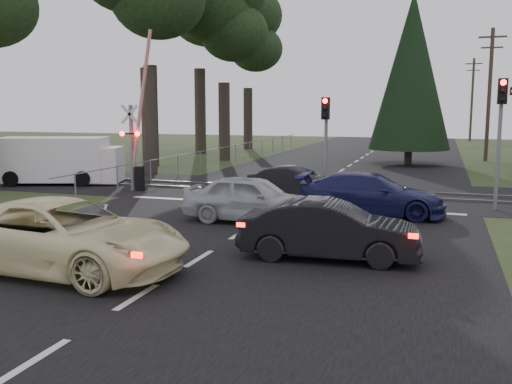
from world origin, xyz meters
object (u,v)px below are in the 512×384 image
at_px(utility_pole_mid, 489,92).
at_px(dark_hatchback, 330,230).
at_px(utility_pole_far, 472,98).
at_px(blue_sedan, 371,194).
at_px(dark_car_far, 295,182).
at_px(traffic_signal_right, 502,118).
at_px(silver_car, 252,199).
at_px(crossing_signal, 136,145).
at_px(white_van, 63,160).
at_px(traffic_signal_center, 326,129).
at_px(cream_coupe, 62,236).

relative_size(utility_pole_mid, dark_hatchback, 2.06).
height_order(utility_pole_far, blue_sedan, utility_pole_far).
bearing_deg(dark_car_far, traffic_signal_right, -91.27).
bearing_deg(dark_hatchback, silver_car, 37.61).
height_order(traffic_signal_right, dark_hatchback, traffic_signal_right).
distance_m(crossing_signal, white_van, 4.87).
bearing_deg(dark_car_far, crossing_signal, 99.93).
bearing_deg(blue_sedan, traffic_signal_right, -61.16).
bearing_deg(white_van, dark_car_far, -20.97).
bearing_deg(dark_hatchback, dark_car_far, 15.82).
relative_size(traffic_signal_center, blue_sedan, 0.82).
relative_size(dark_hatchback, silver_car, 0.98).
relative_size(dark_hatchback, dark_car_far, 1.15).
distance_m(dark_car_far, white_van, 11.76).
bearing_deg(blue_sedan, utility_pole_mid, -12.86).
height_order(crossing_signal, utility_pole_mid, utility_pole_mid).
bearing_deg(utility_pole_mid, utility_pole_far, 90.00).
xyz_separation_m(utility_pole_far, dark_hatchback, (-5.45, -54.00, -4.00)).
bearing_deg(dark_car_far, cream_coupe, 174.67).
xyz_separation_m(utility_pole_mid, white_van, (-20.44, -19.17, -3.58)).
relative_size(crossing_signal, blue_sedan, 1.39).
bearing_deg(white_van, utility_pole_far, 46.47).
xyz_separation_m(traffic_signal_center, blue_sedan, (2.32, -3.54, -2.08)).
bearing_deg(cream_coupe, blue_sedan, -30.02).
bearing_deg(cream_coupe, traffic_signal_center, -12.84).
distance_m(silver_car, dark_car_far, 5.62).
distance_m(utility_pole_mid, silver_car, 27.00).
relative_size(silver_car, white_van, 0.73).
bearing_deg(cream_coupe, traffic_signal_right, -38.72).
xyz_separation_m(crossing_signal, dark_car_far, (7.07, 0.58, -1.43)).
relative_size(crossing_signal, dark_hatchback, 1.59).
bearing_deg(utility_pole_mid, blue_sedan, -102.78).
relative_size(crossing_signal, traffic_signal_center, 1.70).
height_order(traffic_signal_right, cream_coupe, traffic_signal_right).
xyz_separation_m(utility_pole_far, silver_car, (-8.70, -50.25, -3.96)).
height_order(cream_coupe, dark_hatchback, cream_coupe).
height_order(utility_pole_far, cream_coupe, utility_pole_far).
bearing_deg(silver_car, blue_sedan, -54.04).
height_order(traffic_signal_right, utility_pole_mid, utility_pole_mid).
bearing_deg(blue_sedan, dark_hatchback, 177.45).
xyz_separation_m(utility_pole_far, blue_sedan, (-5.18, -47.86, -4.00)).
bearing_deg(dark_hatchback, utility_pole_far, -9.09).
bearing_deg(traffic_signal_center, dark_hatchback, -78.03).
distance_m(dark_hatchback, dark_car_far, 9.91).
bearing_deg(silver_car, dark_car_far, 1.76).
bearing_deg(utility_pole_far, traffic_signal_right, -91.20).
relative_size(traffic_signal_right, utility_pole_far, 0.52).
bearing_deg(crossing_signal, traffic_signal_right, -1.21).
height_order(dark_car_far, white_van, white_van).
relative_size(cream_coupe, silver_car, 1.32).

